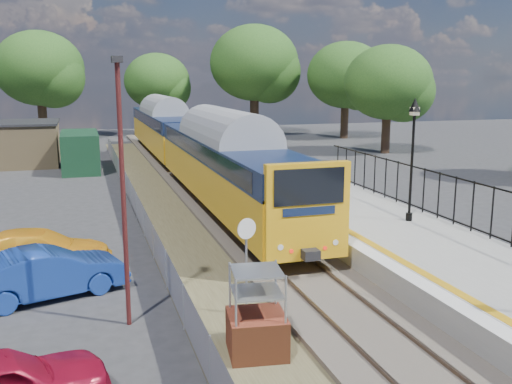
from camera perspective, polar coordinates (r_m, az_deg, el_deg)
name	(u,v)px	position (r m, az deg, el deg)	size (l,w,h in m)	color
ground	(353,324)	(15.22, 9.71, -12.91)	(120.00, 120.00, 0.00)	#2D2D30
track_bed	(237,229)	(23.60, -1.95, -3.69)	(5.90, 80.00, 0.29)	#473F38
platform	(358,222)	(23.65, 10.14, -2.94)	(5.00, 70.00, 0.90)	gray
platform_edge	(311,214)	(22.68, 5.54, -2.24)	(0.90, 70.00, 0.01)	silver
victorian_lamp_north	(414,131)	(21.84, 15.48, 5.91)	(0.44, 0.44, 4.60)	black
palisade_fence	(508,217)	(19.98, 23.93, -2.30)	(0.12, 26.00, 2.00)	black
wire_fence	(139,211)	(25.06, -11.63, -1.83)	(0.06, 52.00, 1.20)	#999EA3
outbuilding	(15,145)	(44.01, -22.97, 4.34)	(10.80, 10.10, 3.12)	#9A8057
tree_line	(164,73)	(54.88, -9.14, 11.62)	(56.80, 43.80, 11.88)	#332319
train	(186,140)	(36.69, -7.00, 5.21)	(2.82, 40.83, 3.51)	gold
brick_plinth	(257,314)	(13.10, 0.08, -12.14)	(1.44, 1.44, 2.07)	brown
speed_sign	(246,251)	(14.77, -0.96, -5.93)	(0.53, 0.18, 2.70)	#999EA3
carpark_lamp	(122,177)	(14.27, -13.22, 1.50)	(0.25, 0.50, 6.71)	#4B1A19
car_blue	(48,273)	(17.55, -20.07, -7.60)	(1.53, 4.39, 1.45)	navy
car_yellow	(39,250)	(20.03, -20.89, -5.47)	(1.89, 4.65, 1.35)	#F1A51C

